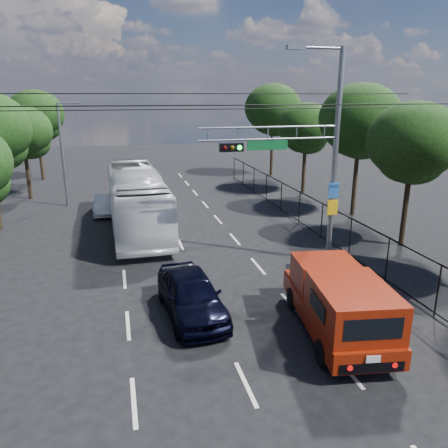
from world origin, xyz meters
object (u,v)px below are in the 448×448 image
object	(u,v)px
red_pickup	(338,301)
white_van	(105,204)
white_bus	(136,199)
signal_mast	(310,150)
navy_hatchback	(191,294)

from	to	relation	value
red_pickup	white_van	size ratio (longest dim) A/B	1.65
red_pickup	white_bus	world-z (taller)	white_bus
white_bus	white_van	xyz separation A→B (m)	(-1.89, 3.72, -1.09)
white_van	signal_mast	bearing A→B (deg)	-49.21
signal_mast	red_pickup	xyz separation A→B (m)	(-1.65, -6.19, -4.07)
navy_hatchback	white_bus	distance (m)	11.43
signal_mast	white_van	world-z (taller)	signal_mast
red_pickup	white_van	distance (m)	19.02
red_pickup	signal_mast	bearing A→B (deg)	75.04
red_pickup	white_bus	distance (m)	14.86
signal_mast	navy_hatchback	world-z (taller)	signal_mast
navy_hatchback	white_van	bearing A→B (deg)	97.51
signal_mast	white_bus	world-z (taller)	signal_mast
white_bus	white_van	bearing A→B (deg)	115.46
signal_mast	red_pickup	world-z (taller)	signal_mast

